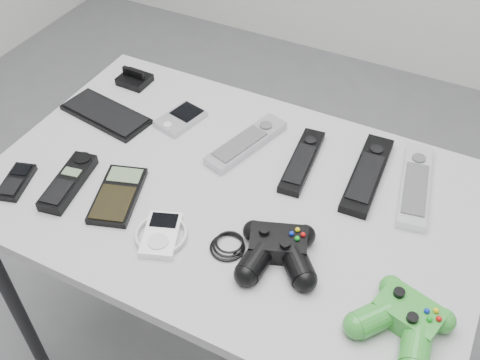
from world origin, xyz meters
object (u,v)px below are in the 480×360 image
at_px(pda_keyboard, 106,114).
at_px(remote_black_b, 368,174).
at_px(calculator, 118,195).
at_px(pda, 180,118).
at_px(mp3_player, 161,234).
at_px(remote_silver_b, 415,184).
at_px(desk, 233,209).
at_px(remote_silver_a, 246,142).
at_px(cordless_handset, 68,182).
at_px(controller_green, 404,319).
at_px(mobile_phone, 16,181).
at_px(remote_black_a, 302,161).
at_px(controller_black, 278,249).

xyz_separation_m(pda_keyboard, remote_black_b, (0.63, 0.08, 0.00)).
relative_size(remote_black_b, calculator, 1.50).
relative_size(pda, remote_black_b, 0.46).
bearing_deg(mp3_player, pda, 94.58).
bearing_deg(pda_keyboard, remote_silver_b, 16.11).
bearing_deg(desk, pda_keyboard, 167.73).
bearing_deg(mp3_player, remote_silver_b, 20.57).
height_order(remote_silver_a, mp3_player, remote_silver_a).
distance_m(remote_silver_a, calculator, 0.31).
bearing_deg(desk, pda, 145.64).
height_order(pda, remote_black_b, remote_black_b).
relative_size(cordless_handset, controller_green, 1.04).
xyz_separation_m(remote_silver_b, controller_green, (0.06, -0.34, 0.01)).
bearing_deg(pda_keyboard, mobile_phone, -86.57).
height_order(remote_black_a, mobile_phone, remote_black_a).
bearing_deg(desk, mp3_player, -109.76).
distance_m(remote_silver_a, remote_black_b, 0.28).
height_order(calculator, controller_black, controller_black).
xyz_separation_m(cordless_handset, controller_green, (0.71, -0.01, 0.01)).
xyz_separation_m(desk, mp3_player, (-0.06, -0.18, 0.07)).
bearing_deg(remote_silver_b, remote_silver_a, 175.72).
relative_size(pda_keyboard, controller_green, 1.38).
height_order(remote_black_a, controller_black, controller_black).
xyz_separation_m(remote_black_a, mobile_phone, (-0.51, -0.33, -0.00)).
bearing_deg(pda, remote_black_b, 14.81).
distance_m(remote_silver_b, mobile_phone, 0.84).
bearing_deg(pda, calculator, -73.62).
xyz_separation_m(pda_keyboard, mp3_player, (0.32, -0.26, 0.00)).
height_order(cordless_handset, controller_black, controller_black).
distance_m(remote_black_b, controller_green, 0.36).
distance_m(remote_black_a, controller_black, 0.27).
xyz_separation_m(pda, mobile_phone, (-0.20, -0.34, -0.00)).
height_order(remote_silver_b, mobile_phone, remote_silver_b).
bearing_deg(calculator, mobile_phone, 178.71).
bearing_deg(remote_black_b, mp3_player, -134.87).
relative_size(pda, remote_silver_b, 0.46).
bearing_deg(pda_keyboard, remote_silver_a, 17.64).
height_order(pda_keyboard, controller_black, controller_black).
bearing_deg(controller_green, mobile_phone, -162.55).
distance_m(mobile_phone, cordless_handset, 0.11).
relative_size(controller_black, controller_green, 1.57).
height_order(pda_keyboard, calculator, calculator).
bearing_deg(remote_black_a, calculator, -144.05).
xyz_separation_m(desk, remote_silver_b, (0.34, 0.18, 0.07)).
xyz_separation_m(remote_silver_b, controller_black, (-0.18, -0.30, 0.01)).
distance_m(pda_keyboard, remote_black_a, 0.49).
height_order(cordless_handset, mp3_player, cordless_handset).
height_order(remote_silver_b, mp3_player, remote_silver_b).
bearing_deg(cordless_handset, desk, 14.56).
height_order(remote_black_b, mobile_phone, remote_black_b).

